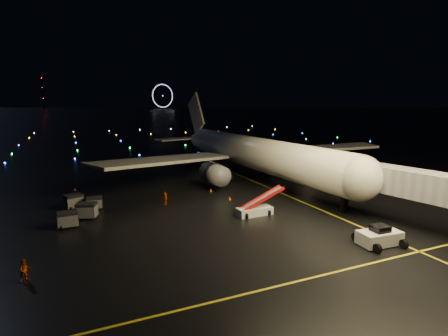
{
  "coord_description": "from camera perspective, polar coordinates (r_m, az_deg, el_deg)",
  "views": [
    {
      "loc": [
        -17.17,
        -30.72,
        13.76
      ],
      "look_at": [
        1.66,
        12.0,
        5.0
      ],
      "focal_mm": 28.0,
      "sensor_mm": 36.0,
      "label": 1
    }
  ],
  "objects": [
    {
      "name": "ground",
      "position": [
        331.45,
        -20.98,
        7.56
      ],
      "size": [
        2000.0,
        2000.0,
        0.0
      ],
      "primitive_type": "plane",
      "color": "black",
      "rests_on": "ground"
    },
    {
      "name": "lane_centre",
      "position": [
        55.94,
        8.51,
        -3.72
      ],
      "size": [
        0.25,
        80.0,
        0.02
      ],
      "primitive_type": "cube",
      "color": "gold",
      "rests_on": "ground"
    },
    {
      "name": "lane_cross",
      "position": [
        27.68,
        6.11,
        -19.22
      ],
      "size": [
        60.0,
        0.25,
        0.02
      ],
      "primitive_type": "cube",
      "color": "gold",
      "rests_on": "ground"
    },
    {
      "name": "airliner",
      "position": [
        65.05,
        3.29,
        5.6
      ],
      "size": [
        60.2,
        57.53,
        16.16
      ],
      "primitive_type": null,
      "rotation": [
        0.0,
        0.0,
        0.06
      ],
      "color": "silver",
      "rests_on": "ground"
    },
    {
      "name": "pushback_tug",
      "position": [
        37.99,
        24.05,
        -9.98
      ],
      "size": [
        4.31,
        2.49,
        1.98
      ],
      "primitive_type": "cube",
      "rotation": [
        0.0,
        0.0,
        -0.08
      ],
      "color": "silver",
      "rests_on": "ground"
    },
    {
      "name": "belt_loader",
      "position": [
        43.49,
        5.0,
        -5.66
      ],
      "size": [
        6.6,
        1.93,
        3.18
      ],
      "primitive_type": null,
      "rotation": [
        0.0,
        0.0,
        0.02
      ],
      "color": "silver",
      "rests_on": "ground"
    },
    {
      "name": "crew_b",
      "position": [
        32.35,
        -29.77,
        -14.26
      ],
      "size": [
        1.07,
        0.96,
        1.82
      ],
      "primitive_type": "imported",
      "rotation": [
        0.0,
        0.0,
        0.36
      ],
      "color": "#EA4D00",
      "rests_on": "ground"
    },
    {
      "name": "crew_c",
      "position": [
        48.46,
        -9.59,
        -4.92
      ],
      "size": [
        0.69,
        1.13,
        1.8
      ],
      "primitive_type": "imported",
      "rotation": [
        0.0,
        0.0,
        -1.32
      ],
      "color": "#EA4D00",
      "rests_on": "ground"
    },
    {
      "name": "safety_cone_0",
      "position": [
        50.4,
        0.93,
        -4.94
      ],
      "size": [
        0.41,
        0.41,
        0.47
      ],
      "primitive_type": "cone",
      "rotation": [
        0.0,
        0.0,
        -0.01
      ],
      "color": "#F86408",
      "rests_on": "ground"
    },
    {
      "name": "safety_cone_1",
      "position": [
        62.39,
        -1.79,
        -1.87
      ],
      "size": [
        0.57,
        0.57,
        0.52
      ],
      "primitive_type": "cone",
      "rotation": [
        0.0,
        0.0,
        0.32
      ],
      "color": "#F86408",
      "rests_on": "ground"
    },
    {
      "name": "safety_cone_2",
      "position": [
        54.91,
        -2.17,
        -3.61
      ],
      "size": [
        0.6,
        0.6,
        0.52
      ],
      "primitive_type": "cone",
      "rotation": [
        0.0,
        0.0,
        0.4
      ],
      "color": "#F86408",
      "rests_on": "ground"
    },
    {
      "name": "safety_cone_3",
      "position": [
        60.48,
        -23.17,
        -3.15
      ],
      "size": [
        0.53,
        0.53,
        0.51
      ],
      "primitive_type": "cone",
      "rotation": [
        0.0,
        0.0,
        -0.22
      ],
      "color": "#F86408",
      "rests_on": "ground"
    },
    {
      "name": "ferris_wheel",
      "position": [
        773.79,
        -9.98,
        11.38
      ],
      "size": [
        49.33,
        16.8,
        52.0
      ],
      "primitive_type": null,
      "rotation": [
        0.0,
        0.0,
        0.26
      ],
      "color": "black",
      "rests_on": "ground"
    },
    {
      "name": "radio_mast",
      "position": [
        772.12,
        -27.48,
        10.81
      ],
      "size": [
        1.8,
        1.8,
        64.0
      ],
      "primitive_type": "cylinder",
      "color": "black",
      "rests_on": "ground"
    },
    {
      "name": "taxiway_lights",
      "position": [
        138.46,
        -16.59,
        4.56
      ],
      "size": [
        164.0,
        92.0,
        0.36
      ],
      "primitive_type": null,
      "color": "black",
      "rests_on": "ground"
    },
    {
      "name": "baggage_cart_0",
      "position": [
        49.07,
        -20.38,
        -5.36
      ],
      "size": [
        2.0,
        1.48,
        1.61
      ],
      "primitive_type": "cube",
      "rotation": [
        0.0,
        0.0,
        -0.09
      ],
      "color": "gray",
      "rests_on": "ground"
    },
    {
      "name": "baggage_cart_1",
      "position": [
        45.44,
        -21.49,
        -6.51
      ],
      "size": [
        2.64,
        2.24,
        1.9
      ],
      "primitive_type": "cube",
      "rotation": [
        0.0,
        0.0,
        -0.35
      ],
      "color": "gray",
      "rests_on": "ground"
    },
    {
      "name": "baggage_cart_2",
      "position": [
        43.14,
        -24.15,
        -7.67
      ],
      "size": [
        2.18,
        1.57,
        1.81
      ],
      "primitive_type": "cube",
      "rotation": [
        0.0,
        0.0,
        0.04
      ],
      "color": "gray",
      "rests_on": "ground"
    },
    {
      "name": "baggage_cart_3",
      "position": [
        50.35,
        -23.32,
        -5.03
      ],
      "size": [
        2.58,
        2.2,
        1.85
      ],
      "primitive_type": "cube",
      "rotation": [
        0.0,
        0.0,
        0.37
      ],
      "color": "gray",
      "rests_on": "ground"
    }
  ]
}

